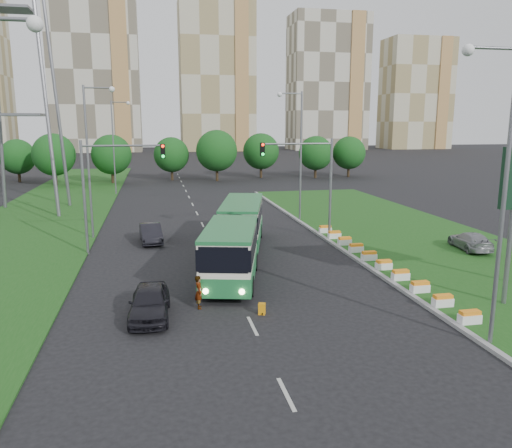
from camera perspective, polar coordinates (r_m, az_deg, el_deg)
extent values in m
plane|color=black|center=(29.40, 3.11, -6.63)|extent=(360.00, 360.00, 0.00)
cube|color=#184A15|center=(41.40, 17.93, -1.76)|extent=(14.00, 60.00, 0.15)
cube|color=gray|center=(38.50, 8.86, -2.28)|extent=(0.30, 60.00, 0.18)
cube|color=#184A15|center=(53.94, -22.94, 0.81)|extent=(12.00, 110.00, 0.10)
cylinder|color=slate|center=(27.84, 26.90, -2.91)|extent=(0.24, 0.24, 5.60)
cylinder|color=slate|center=(39.76, 8.51, 3.90)|extent=(0.20, 0.20, 8.00)
cylinder|color=slate|center=(38.61, 4.78, 9.13)|extent=(5.50, 0.14, 0.14)
cube|color=black|center=(37.95, 0.73, 8.52)|extent=(0.32, 0.32, 1.00)
cylinder|color=slate|center=(36.73, -19.03, 2.79)|extent=(0.20, 0.20, 8.00)
cylinder|color=slate|center=(36.15, -15.03, 8.64)|extent=(5.50, 0.14, 0.14)
cube|color=black|center=(36.11, -10.60, 8.19)|extent=(0.32, 0.32, 1.00)
cube|color=beige|center=(178.76, -17.89, 16.25)|extent=(28.00, 15.00, 52.00)
cube|color=#BEB899|center=(179.14, -4.52, 16.40)|extent=(25.00, 15.00, 50.00)
cube|color=beige|center=(188.18, 8.14, 15.62)|extent=(27.00, 15.00, 47.00)
cube|color=#BEB899|center=(202.23, 17.79, 13.91)|extent=(24.00, 14.00, 40.00)
cube|color=silver|center=(28.60, -0.82, -3.20)|extent=(2.69, 7.43, 2.91)
cube|color=silver|center=(37.78, -3.50, 0.36)|extent=(2.69, 9.04, 2.91)
cylinder|color=black|center=(32.78, -2.23, -1.42)|extent=(2.69, 1.35, 2.69)
cube|color=#1E6936|center=(28.85, -0.81, -5.06)|extent=(2.78, 7.48, 1.02)
cube|color=#1E6936|center=(37.97, -3.48, -1.07)|extent=(2.78, 9.10, 1.02)
cube|color=black|center=(28.48, -0.82, -2.26)|extent=(2.78, 7.48, 1.13)
cube|color=black|center=(37.69, -3.50, 1.08)|extent=(2.78, 9.10, 1.13)
imported|color=black|center=(24.46, -12.06, -8.72)|extent=(2.08, 4.65, 1.55)
imported|color=black|center=(39.65, -11.92, -1.05)|extent=(1.91, 4.53, 1.45)
imported|color=gray|center=(39.26, 23.28, -1.78)|extent=(2.33, 4.57, 1.27)
imported|color=gray|center=(25.25, -6.54, -7.73)|extent=(0.41, 0.62, 1.69)
cube|color=orange|center=(24.50, 0.67, -9.67)|extent=(0.33, 0.28, 0.56)
cylinder|color=black|center=(24.45, 0.74, -10.26)|extent=(0.04, 0.13, 0.13)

